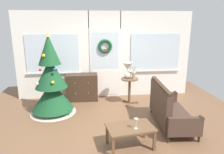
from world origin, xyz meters
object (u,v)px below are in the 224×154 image
(dresser_cabinet, at_px, (82,87))
(wine_glass, at_px, (136,121))
(settee_sofa, at_px, (168,109))
(coffee_table, at_px, (130,130))
(table_lamp, at_px, (127,68))
(gift_box, at_px, (66,111))
(flower_vase, at_px, (134,75))
(christmas_tree, at_px, (52,84))
(side_table, at_px, (130,86))

(dresser_cabinet, bearing_deg, wine_glass, -68.42)
(settee_sofa, bearing_deg, coffee_table, -143.05)
(table_lamp, xyz_separation_m, coffee_table, (-0.32, -2.13, -0.67))
(settee_sofa, height_order, coffee_table, settee_sofa)
(gift_box, bearing_deg, flower_vase, 15.95)
(dresser_cabinet, height_order, settee_sofa, settee_sofa)
(wine_glass, bearing_deg, table_lamp, 83.94)
(settee_sofa, distance_m, coffee_table, 1.23)
(christmas_tree, height_order, dresser_cabinet, christmas_tree)
(gift_box, bearing_deg, dresser_cabinet, 69.47)
(flower_vase, relative_size, coffee_table, 0.38)
(table_lamp, bearing_deg, side_table, -33.69)
(table_lamp, relative_size, gift_box, 2.46)
(settee_sofa, xyz_separation_m, gift_box, (-2.31, 0.78, -0.29))
(dresser_cabinet, bearing_deg, gift_box, -110.53)
(wine_glass, distance_m, gift_box, 2.18)
(christmas_tree, bearing_deg, settee_sofa, -20.14)
(side_table, bearing_deg, settee_sofa, -65.89)
(side_table, xyz_separation_m, coffee_table, (-0.38, -2.09, -0.17))
(dresser_cabinet, distance_m, wine_glass, 2.81)
(christmas_tree, bearing_deg, flower_vase, 8.60)
(wine_glass, bearing_deg, coffee_table, 135.71)
(settee_sofa, relative_size, flower_vase, 4.46)
(table_lamp, relative_size, flower_vase, 1.26)
(dresser_cabinet, relative_size, table_lamp, 2.05)
(dresser_cabinet, xyz_separation_m, table_lamp, (1.27, -0.39, 0.63))
(side_table, bearing_deg, christmas_tree, -169.34)
(dresser_cabinet, height_order, flower_vase, flower_vase)
(flower_vase, xyz_separation_m, coffee_table, (-0.48, -2.03, -0.50))
(settee_sofa, xyz_separation_m, side_table, (-0.60, 1.35, 0.14))
(table_lamp, xyz_separation_m, gift_box, (-1.64, -0.62, -0.93))
(flower_vase, bearing_deg, christmas_tree, -171.40)
(settee_sofa, height_order, flower_vase, flower_vase)
(coffee_table, bearing_deg, christmas_tree, 134.14)
(christmas_tree, bearing_deg, wine_glass, -45.79)
(coffee_table, bearing_deg, table_lamp, 81.50)
(christmas_tree, xyz_separation_m, table_lamp, (1.98, 0.42, 0.28))
(dresser_cabinet, height_order, side_table, dresser_cabinet)
(wine_glass, bearing_deg, settee_sofa, 42.38)
(christmas_tree, bearing_deg, dresser_cabinet, 49.04)
(dresser_cabinet, bearing_deg, side_table, -18.13)
(wine_glass, bearing_deg, gift_box, 131.44)
(table_lamp, distance_m, flower_vase, 0.25)
(gift_box, bearing_deg, christmas_tree, 149.82)
(side_table, bearing_deg, table_lamp, 146.31)
(side_table, bearing_deg, wine_glass, -97.73)
(christmas_tree, relative_size, settee_sofa, 1.30)
(settee_sofa, height_order, wine_glass, settee_sofa)
(flower_vase, bearing_deg, coffee_table, -103.25)
(coffee_table, distance_m, wine_glass, 0.23)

